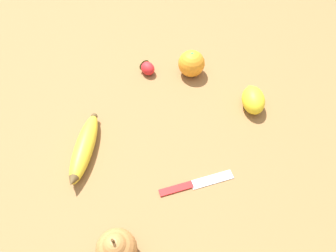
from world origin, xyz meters
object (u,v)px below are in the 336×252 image
(pear, at_px, (116,249))
(paring_knife, at_px, (194,183))
(orange, at_px, (191,64))
(strawberry, at_px, (147,68))
(banana, at_px, (84,148))
(lemon, at_px, (253,100))

(pear, bearing_deg, paring_knife, 83.45)
(orange, distance_m, paring_knife, 0.34)
(strawberry, bearing_deg, orange, -129.07)
(banana, distance_m, strawberry, 0.30)
(strawberry, xyz_separation_m, paring_knife, (0.31, -0.20, -0.01))
(paring_knife, bearing_deg, strawberry, -178.66)
(orange, distance_m, strawberry, 0.12)
(banana, height_order, pear, pear)
(strawberry, height_order, lemon, lemon)
(pear, xyz_separation_m, paring_knife, (0.02, 0.21, -0.04))
(orange, distance_m, pear, 0.52)
(lemon, height_order, paring_knife, lemon)
(orange, relative_size, pear, 0.77)
(pear, bearing_deg, orange, 110.96)
(banana, bearing_deg, orange, 142.49)
(paring_knife, bearing_deg, lemon, 127.14)
(banana, height_order, lemon, lemon)
(orange, height_order, strawberry, orange)
(lemon, bearing_deg, pear, -91.19)
(pear, distance_m, paring_knife, 0.22)
(banana, distance_m, pear, 0.25)
(orange, height_order, paring_knife, orange)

